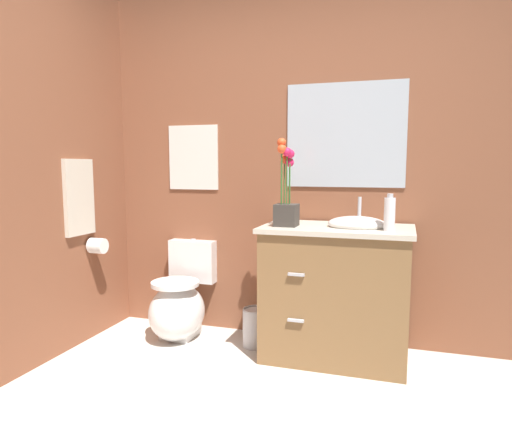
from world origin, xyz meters
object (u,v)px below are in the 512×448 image
Objects in this scene: wall_mirror at (345,135)px; vanity_cabinet at (336,291)px; wall_poster at (193,158)px; flower_vase at (286,198)px; toilet_paper_roll at (98,246)px; trash_bin at (256,327)px; soap_bottle at (390,214)px; toilet at (180,304)px; hanging_towel at (79,197)px.

vanity_cabinet is at bearing -89.47° from wall_mirror.
flower_vase is at bearing -24.49° from wall_poster.
flower_vase is at bearing -130.17° from wall_mirror.
toilet_paper_roll is at bearing -164.46° from wall_mirror.
vanity_cabinet reaches higher than trash_bin.
soap_bottle is 1.21m from trash_bin.
wall_poster is (-0.00, 0.27, 1.06)m from toilet.
wall_mirror reaches higher than wall_poster.
flower_vase reaches higher than soap_bottle.
wall_poster is at bearing 154.89° from trash_bin.
toilet is 0.59m from trash_bin.
wall_mirror reaches higher than trash_bin.
vanity_cabinet reaches higher than toilet.
toilet_paper_roll is at bearing -176.10° from flower_vase.
trash_bin is at bearing 177.77° from vanity_cabinet.
toilet is 3.14× the size of soap_bottle.
wall_poster is 0.60× the size of wall_mirror.
toilet is 1.62m from soap_bottle.
wall_poster is 0.95m from toilet_paper_roll.
soap_bottle is 1.54m from wall_poster.
flower_vase is 0.69× the size of wall_mirror.
vanity_cabinet is at bearing -2.23° from trash_bin.
toilet is 1.15m from vanity_cabinet.
hanging_towel is at bearing -161.78° from wall_mirror.
wall_mirror is 1.90m from toilet_paper_roll.
toilet_paper_roll reaches higher than trash_bin.
wall_mirror is at bearing 90.53° from vanity_cabinet.
toilet is 1.10m from wall_poster.
wall_mirror reaches higher than soap_bottle.
soap_bottle reaches higher than trash_bin.
trash_bin is at bearing -25.11° from wall_poster.
hanging_towel reaches higher than vanity_cabinet.
hanging_towel is (-0.59, -0.57, -0.28)m from wall_poster.
flower_vase is 0.64m from soap_bottle.
toilet is 0.86× the size of wall_mirror.
toilet_paper_roll is (-1.67, -0.46, -0.77)m from wall_mirror.
toilet is 1.67m from wall_mirror.
flower_vase reaches higher than toilet.
soap_bottle is 0.81× the size of trash_bin.
vanity_cabinet is 0.63m from trash_bin.
hanging_towel is at bearing -175.54° from soap_bottle.
soap_bottle is at bearing -8.89° from trash_bin.
vanity_cabinet is 1.89× the size of flower_vase.
toilet is 6.27× the size of toilet_paper_roll.
trash_bin is 0.34× the size of wall_mirror.
hanging_towel is (-1.73, -0.27, 0.59)m from vanity_cabinet.
soap_bottle is 2.00× the size of toilet_paper_roll.
trash_bin is (-0.55, 0.02, -0.31)m from vanity_cabinet.
wall_mirror is at bearing 0.00° from wall_poster.
toilet is at bearing -90.00° from wall_poster.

